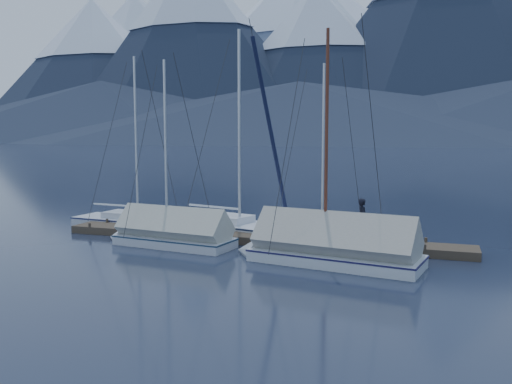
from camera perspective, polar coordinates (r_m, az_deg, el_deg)
ground at (r=21.70m, az=-1.73°, el=-6.32°), size 1000.00×1000.00×0.00m
mountain_range at (r=393.99m, az=18.86°, el=13.72°), size 877.00×584.00×150.50m
dock at (r=23.52m, az=0.00°, el=-5.07°), size 18.00×1.50×0.54m
mooring_posts at (r=23.64m, az=-1.15°, el=-4.42°), size 15.12×1.52×0.35m
sailboat_open_left at (r=27.66m, az=-11.48°, el=-3.38°), size 7.15×3.01×9.29m
sailboat_open_mid at (r=25.22m, az=-0.71°, el=-4.14°), size 8.11×4.06×10.33m
sailboat_open_right at (r=24.48m, az=7.93°, el=-4.59°), size 6.68×3.18×8.52m
sailboat_covered_near at (r=20.01m, az=6.86°, el=-6.08°), size 7.40×3.41×9.28m
sailboat_covered_far at (r=23.24m, az=-9.57°, el=-4.53°), size 6.21×2.71×8.46m
person at (r=22.74m, az=11.15°, el=-2.80°), size 0.58×0.72×1.71m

